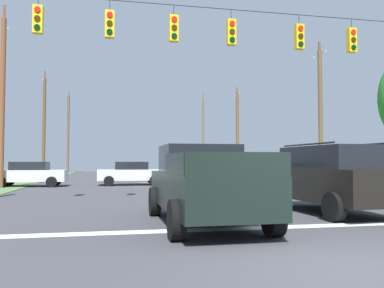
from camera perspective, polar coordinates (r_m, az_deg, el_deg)
name	(u,v)px	position (r m, az deg, el deg)	size (l,w,h in m)	color
ground_plane	(342,268)	(6.40, 20.63, -16.16)	(120.00, 120.00, 0.00)	#3D3D42
stop_bar_stripe	(256,228)	(9.49, 9.12, -11.72)	(15.61, 0.45, 0.01)	white
lane_dash_0	(200,202)	(15.22, 1.09, -8.27)	(0.15, 2.50, 0.01)	white
lane_dash_1	(173,190)	(21.81, -2.76, -6.53)	(0.15, 2.50, 0.01)	white
lane_dash_2	(157,183)	(29.38, -5.01, -5.50)	(0.15, 2.50, 0.01)	white
lane_dash_3	(149,179)	(35.73, -6.16, -4.96)	(0.15, 2.50, 0.01)	white
lane_dash_4	(144,177)	(40.83, -6.82, -4.65)	(0.15, 2.50, 0.01)	white
overhead_signal_span	(203,80)	(14.65, 1.63, 9.16)	(18.18, 0.31, 7.74)	brown
pickup_truck	(204,184)	(9.87, 1.65, -5.77)	(2.32, 5.42, 1.95)	black
suv_black	(331,177)	(12.67, 19.15, -4.50)	(2.43, 4.90, 2.05)	black
distant_car_crossing_white	(249,173)	(25.98, 8.08, -4.13)	(4.36, 2.14, 1.52)	silver
distant_car_oncoming	(30,174)	(26.47, -22.11, -3.94)	(4.34, 2.09, 1.52)	silver
distant_car_far_parked	(131,173)	(26.47, -8.64, -4.10)	(4.32, 2.06, 1.52)	silver
utility_pole_mid_right	(321,115)	(27.50, 17.85, 3.98)	(0.29, 1.61, 9.42)	brown
utility_pole_far_right	(237,133)	(43.52, 6.49, 1.63)	(0.32, 1.53, 9.62)	brown
utility_pole_near_left	(203,134)	(59.07, 1.61, 1.47)	(0.27, 1.93, 11.65)	brown
utility_pole_far_left	(2,99)	(25.80, -25.43, 5.76)	(0.30, 1.98, 10.71)	brown
utility_pole_distant_right	(44,126)	(40.52, -20.35, 2.38)	(0.30, 1.94, 10.20)	brown
utility_pole_distant_left	(68,133)	(58.63, -17.24, 1.57)	(0.33, 1.81, 11.62)	brown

